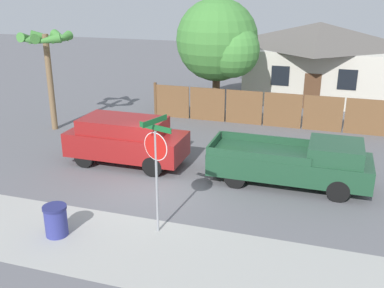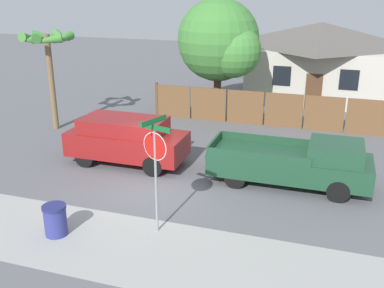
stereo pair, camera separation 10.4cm
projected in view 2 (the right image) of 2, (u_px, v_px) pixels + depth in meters
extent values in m
plane|color=slate|center=(154.00, 189.00, 15.51)|extent=(80.00, 80.00, 0.00)
cube|color=#A3A39E|center=(104.00, 242.00, 12.29)|extent=(36.00, 3.20, 0.01)
cube|color=brown|center=(174.00, 101.00, 23.50)|extent=(1.83, 0.06, 1.70)
cube|color=brown|center=(208.00, 104.00, 22.94)|extent=(1.83, 0.06, 1.70)
cube|color=brown|center=(245.00, 107.00, 22.39)|extent=(1.83, 0.06, 1.70)
cube|color=brown|center=(284.00, 111.00, 21.83)|extent=(1.83, 0.06, 1.70)
cube|color=brown|center=(324.00, 114.00, 21.27)|extent=(1.83, 0.06, 1.70)
cube|color=brown|center=(367.00, 117.00, 20.71)|extent=(1.83, 0.06, 1.70)
cube|color=brown|center=(157.00, 99.00, 23.76)|extent=(0.12, 0.12, 1.80)
cube|color=beige|center=(318.00, 71.00, 27.80)|extent=(7.98, 6.78, 3.07)
pyramid|color=#5B5651|center=(322.00, 34.00, 27.04)|extent=(8.62, 7.32, 1.43)
cube|color=black|center=(282.00, 76.00, 25.19)|extent=(1.00, 0.04, 1.10)
cube|color=black|center=(349.00, 80.00, 24.14)|extent=(1.00, 0.04, 1.10)
cube|color=brown|center=(313.00, 92.00, 24.93)|extent=(0.90, 0.04, 2.00)
cylinder|color=brown|center=(217.00, 92.00, 24.02)|extent=(0.40, 0.40, 2.36)
sphere|color=#428438|center=(218.00, 40.00, 23.09)|extent=(4.22, 4.22, 4.22)
sphere|color=#478F3C|center=(234.00, 50.00, 22.48)|extent=(2.74, 2.74, 2.74)
cylinder|color=brown|center=(52.00, 83.00, 21.16)|extent=(0.28, 0.28, 4.52)
cone|color=#428438|center=(62.00, 39.00, 20.23)|extent=(0.44, 1.50, 0.66)
cone|color=#428438|center=(63.00, 37.00, 20.97)|extent=(1.52, 1.13, 0.66)
cone|color=#428438|center=(48.00, 37.00, 21.20)|extent=(1.52, 1.13, 0.66)
cone|color=#428438|center=(32.00, 38.00, 20.70)|extent=(0.44, 1.50, 0.66)
cone|color=#428438|center=(30.00, 40.00, 19.97)|extent=(1.52, 1.13, 0.66)
cone|color=#428438|center=(45.00, 41.00, 19.73)|extent=(1.52, 1.13, 0.66)
cube|color=maroon|center=(127.00, 144.00, 17.42)|extent=(4.59, 1.90, 0.92)
cube|color=maroon|center=(124.00, 125.00, 17.20)|extent=(3.21, 1.74, 0.55)
cube|color=black|center=(160.00, 129.00, 16.75)|extent=(0.06, 1.66, 0.46)
cylinder|color=black|center=(169.00, 151.00, 17.89)|extent=(0.77, 0.22, 0.77)
cylinder|color=black|center=(153.00, 166.00, 16.40)|extent=(0.77, 0.22, 0.77)
cylinder|color=black|center=(106.00, 143.00, 18.73)|extent=(0.77, 0.22, 0.77)
cylinder|color=black|center=(85.00, 157.00, 17.24)|extent=(0.77, 0.22, 0.77)
cube|color=#1E472D|center=(289.00, 165.00, 15.63)|extent=(5.49, 1.99, 0.77)
cube|color=#1E472D|center=(336.00, 151.00, 14.96)|extent=(1.76, 1.83, 0.56)
cube|color=#1E472D|center=(267.00, 139.00, 16.57)|extent=(3.45, 0.09, 0.27)
cube|color=#1E472D|center=(258.00, 157.00, 14.88)|extent=(3.45, 0.09, 0.27)
cube|color=#1E472D|center=(214.00, 142.00, 16.25)|extent=(0.08, 1.89, 0.27)
cylinder|color=black|center=(339.00, 171.00, 16.04)|extent=(0.74, 0.22, 0.74)
cylinder|color=black|center=(338.00, 191.00, 14.46)|extent=(0.74, 0.22, 0.74)
cylinder|color=black|center=(246.00, 160.00, 17.04)|extent=(0.74, 0.22, 0.74)
cylinder|color=black|center=(235.00, 178.00, 15.46)|extent=(0.74, 0.22, 0.74)
cylinder|color=gray|center=(156.00, 183.00, 12.37)|extent=(0.07, 0.07, 3.01)
cylinder|color=red|center=(155.00, 146.00, 12.01)|extent=(0.72, 0.26, 0.75)
cylinder|color=white|center=(155.00, 146.00, 12.01)|extent=(0.76, 0.26, 0.79)
cube|color=#19602D|center=(154.00, 127.00, 11.83)|extent=(1.03, 0.36, 0.15)
cube|color=#19602D|center=(154.00, 121.00, 11.77)|extent=(0.33, 0.93, 0.15)
cylinder|color=navy|center=(55.00, 221.00, 12.55)|extent=(0.62, 0.62, 0.82)
cylinder|color=navy|center=(54.00, 207.00, 12.40)|extent=(0.67, 0.67, 0.08)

